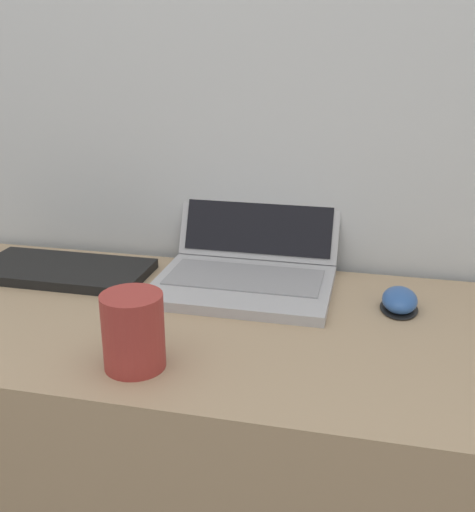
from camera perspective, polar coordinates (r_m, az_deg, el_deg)
wall_back at (r=1.29m, az=2.80°, el=21.93°), size 7.00×0.04×2.50m
desk at (r=1.28m, az=-0.80°, el=-21.05°), size 1.38×0.58×0.73m
laptop at (r=1.24m, az=1.14°, el=0.18°), size 0.35×0.37×0.25m
drink_cup at (r=0.92m, az=-9.90°, el=-6.96°), size 0.09×0.09×0.12m
computer_mouse at (r=1.15m, az=15.18°, el=-4.16°), size 0.07×0.10×0.04m
external_keyboard at (r=1.33m, az=-16.28°, el=-1.33°), size 0.36×0.18×0.02m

